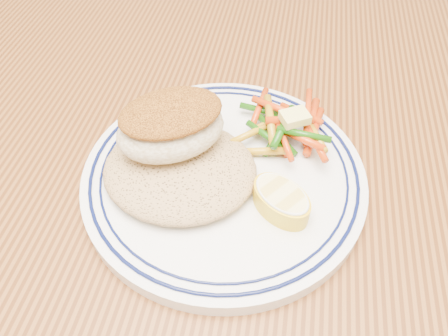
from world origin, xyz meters
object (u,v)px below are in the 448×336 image
plate (224,176)px  fish_fillet (171,125)px  lemon_wedge (281,200)px  dining_table (199,272)px  vegetable_pile (286,127)px  rice_pilaf (180,167)px

plate → fish_fillet: fish_fillet is taller
plate → lemon_wedge: size_ratio=3.57×
dining_table → fish_fillet: size_ratio=12.92×
plate → vegetable_pile: size_ratio=2.62×
fish_fillet → lemon_wedge: bearing=-20.9°
vegetable_pile → plate: bearing=-132.8°
fish_fillet → vegetable_pile: size_ratio=1.19×
vegetable_pile → lemon_wedge: vegetable_pile is taller
plate → vegetable_pile: 0.08m
dining_table → lemon_wedge: (0.07, 0.01, 0.12)m
rice_pilaf → vegetable_pile: size_ratio=1.39×
plate → lemon_wedge: bearing=-30.8°
fish_fillet → vegetable_pile: (0.10, 0.05, -0.03)m
rice_pilaf → fish_fillet: (-0.01, 0.02, 0.03)m
vegetable_pile → lemon_wedge: (0.00, -0.09, -0.00)m
dining_table → vegetable_pile: size_ratio=15.38×
dining_table → rice_pilaf: size_ratio=11.04×
fish_fillet → lemon_wedge: size_ratio=1.62×
plate → fish_fillet: 0.07m
dining_table → lemon_wedge: bearing=10.5°
dining_table → fish_fillet: (-0.03, 0.05, 0.16)m
plate → rice_pilaf: size_ratio=1.88×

